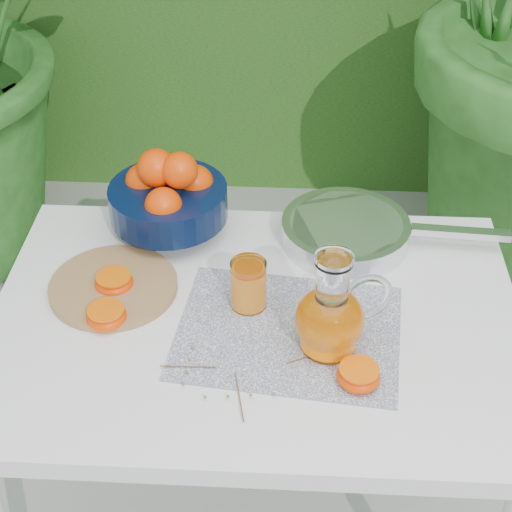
# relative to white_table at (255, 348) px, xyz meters

# --- Properties ---
(white_table) EXTENTS (1.00, 0.70, 0.75)m
(white_table) POSITION_rel_white_table_xyz_m (0.00, 0.00, 0.00)
(white_table) COLOR white
(white_table) RESTS_ON ground
(placemat) EXTENTS (0.44, 0.36, 0.00)m
(placemat) POSITION_rel_white_table_xyz_m (0.06, -0.04, 0.08)
(placemat) COLOR #0B1041
(placemat) RESTS_ON white_table
(cutting_board) EXTENTS (0.31, 0.31, 0.02)m
(cutting_board) POSITION_rel_white_table_xyz_m (-0.28, 0.07, 0.09)
(cutting_board) COLOR #9F7448
(cutting_board) RESTS_ON white_table
(fruit_bowl) EXTENTS (0.25, 0.25, 0.20)m
(fruit_bowl) POSITION_rel_white_table_xyz_m (-0.20, 0.27, 0.17)
(fruit_bowl) COLOR black
(fruit_bowl) RESTS_ON white_table
(juice_pitcher) EXTENTS (0.19, 0.15, 0.20)m
(juice_pitcher) POSITION_rel_white_table_xyz_m (0.14, -0.07, 0.16)
(juice_pitcher) COLOR white
(juice_pitcher) RESTS_ON white_table
(juice_tumbler) EXTENTS (0.08, 0.08, 0.10)m
(juice_tumbler) POSITION_rel_white_table_xyz_m (-0.01, 0.03, 0.13)
(juice_tumbler) COLOR white
(juice_tumbler) RESTS_ON white_table
(saute_pan) EXTENTS (0.48, 0.29, 0.05)m
(saute_pan) POSITION_rel_white_table_xyz_m (0.18, 0.25, 0.11)
(saute_pan) COLOR silver
(saute_pan) RESTS_ON white_table
(orange_halves) EXTENTS (0.55, 0.31, 0.04)m
(orange_halves) POSITION_rel_white_table_xyz_m (-0.12, -0.04, 0.10)
(orange_halves) COLOR #EF2E02
(orange_halves) RESTS_ON white_table
(thyme_sprigs) EXTENTS (0.33, 0.23, 0.01)m
(thyme_sprigs) POSITION_rel_white_table_xyz_m (0.00, -0.14, 0.09)
(thyme_sprigs) COLOR brown
(thyme_sprigs) RESTS_ON white_table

